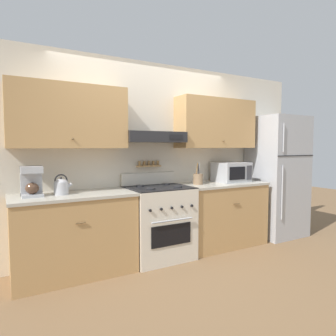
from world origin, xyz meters
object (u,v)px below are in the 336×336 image
(tea_kettle, at_px, (61,186))
(utensil_crock, at_px, (198,179))
(stove_range, at_px, (159,222))
(refrigerator, at_px, (277,176))
(microwave, at_px, (231,172))
(coffee_maker, at_px, (32,181))

(tea_kettle, distance_m, utensil_crock, 1.80)
(stove_range, xyz_separation_m, refrigerator, (2.13, -0.03, 0.48))
(stove_range, bearing_deg, tea_kettle, 177.94)
(tea_kettle, xyz_separation_m, microwave, (2.42, 0.02, 0.05))
(refrigerator, relative_size, coffee_maker, 5.97)
(refrigerator, bearing_deg, tea_kettle, 178.82)
(tea_kettle, bearing_deg, coffee_maker, 174.90)
(refrigerator, bearing_deg, stove_range, 179.30)
(microwave, relative_size, utensil_crock, 1.58)
(microwave, bearing_deg, stove_range, -177.25)
(coffee_maker, distance_m, utensil_crock, 2.10)
(microwave, bearing_deg, utensil_crock, -178.34)
(stove_range, relative_size, tea_kettle, 4.80)
(tea_kettle, bearing_deg, refrigerator, -1.18)
(tea_kettle, distance_m, microwave, 2.42)
(stove_range, relative_size, microwave, 2.27)
(coffee_maker, relative_size, utensil_crock, 1.06)
(refrigerator, distance_m, microwave, 0.89)
(stove_range, bearing_deg, microwave, 2.75)
(tea_kettle, height_order, coffee_maker, coffee_maker)
(tea_kettle, xyz_separation_m, coffee_maker, (-0.29, 0.03, 0.07))
(tea_kettle, bearing_deg, microwave, 0.42)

